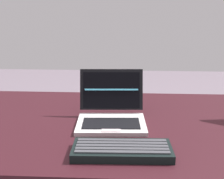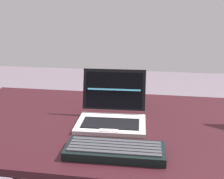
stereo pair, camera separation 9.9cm
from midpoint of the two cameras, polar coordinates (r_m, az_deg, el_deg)
The scene contains 3 objects.
desk at distance 1.09m, azimuth 0.02°, elevation -11.55°, with size 1.43×0.72×0.74m.
laptop_front at distance 1.03m, azimuth -2.81°, elevation -5.02°, with size 0.26×0.24×0.19m.
external_keyboard at distance 0.83m, azimuth -1.24°, elevation -12.71°, with size 0.30×0.12×0.03m.
Camera 1 is at (-0.00, -0.96, 1.17)m, focal length 43.41 mm.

